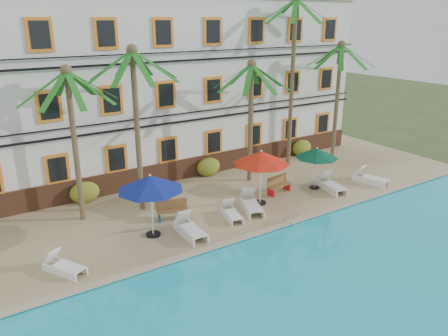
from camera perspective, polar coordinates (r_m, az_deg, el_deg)
ground at (r=20.66m, az=5.35°, el=-7.37°), size 100.00×100.00×0.00m
pool_deck at (r=24.37m, az=-1.91°, el=-2.75°), size 30.00×12.00×0.25m
swimming_pool at (r=16.51m, az=21.12°, el=-15.71°), size 26.00×12.00×0.20m
pool_coping at (r=19.92m, az=6.99°, el=-7.59°), size 30.00×0.35×0.06m
hotel_building at (r=27.29m, az=-7.56°, el=10.89°), size 25.40×6.44×10.22m
palm_a at (r=20.14m, az=-19.20°, el=5.58°), size 4.21×4.21×7.08m
palm_b at (r=20.47m, az=-11.45°, el=7.74°), size 4.21×4.21×7.84m
palm_c at (r=24.21m, az=3.54°, el=8.38°), size 4.21×4.21×6.85m
palm_d at (r=27.20m, az=9.00°, el=13.45°), size 4.21×4.21×10.21m
palm_e at (r=29.01m, az=14.70°, el=10.47°), size 4.21×4.21×7.61m
shrub_left at (r=23.21m, az=-17.74°, el=-3.04°), size 1.50×0.90×1.10m
shrub_mid at (r=25.86m, az=-2.04°, el=0.15°), size 1.50×0.90×1.10m
shrub_right at (r=30.16m, az=10.11°, el=2.63°), size 1.50×0.90×1.10m
umbrella_blue at (r=18.37m, az=-9.61°, el=-1.99°), size 2.82×2.82×2.81m
umbrella_red at (r=21.42m, az=4.88°, el=1.30°), size 2.83×2.83×2.82m
umbrella_green at (r=24.01m, az=12.02°, el=1.88°), size 2.35×2.35×2.35m
lounger_a at (r=17.50m, az=-20.21°, el=-11.88°), size 1.37×1.80×0.81m
lounger_b at (r=19.06m, az=-4.51°, el=-7.85°), size 0.79×2.06×0.97m
lounger_c at (r=20.54m, az=0.97°, el=-5.88°), size 1.01×1.80×0.81m
lounger_d at (r=21.36m, az=3.58°, el=-4.73°), size 1.44×2.20×0.98m
lounger_e at (r=24.46m, az=13.78°, el=-2.13°), size 1.11×2.14×0.96m
lounger_f at (r=26.13m, az=18.52°, el=-1.23°), size 1.15×2.09×0.93m
bench_left at (r=20.54m, az=-6.72°, el=-5.37°), size 1.57×0.93×0.93m
bench_right at (r=23.55m, az=7.09°, el=-2.12°), size 1.56×0.71×0.93m
pool_ladder at (r=20.38m, az=9.04°, el=-7.15°), size 0.54×0.74×0.74m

